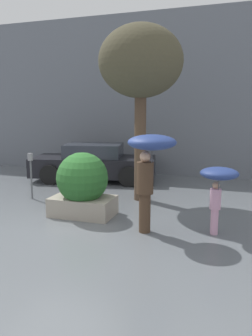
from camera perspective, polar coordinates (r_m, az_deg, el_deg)
ground_plane at (r=7.17m, az=-11.05°, el=-10.03°), size 40.00×40.00×0.00m
building_facade at (r=12.83m, az=2.89°, el=12.46°), size 18.00×0.30×6.00m
planter_box at (r=7.67m, az=-7.58°, el=-2.97°), size 1.46×1.20×1.49m
person_adult at (r=6.34m, az=4.15°, el=1.84°), size 0.94×0.94×1.98m
person_child at (r=6.52m, az=15.79°, el=-2.11°), size 0.73×0.73×1.36m
parked_car_near at (r=11.61m, az=-5.56°, el=0.85°), size 4.52×2.56×1.29m
street_tree at (r=8.89m, az=2.58°, el=17.63°), size 2.20×2.20×4.62m
parking_meter at (r=9.36m, az=-16.26°, el=0.28°), size 0.14×0.14×1.29m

